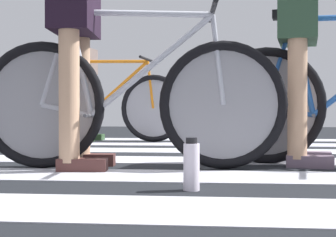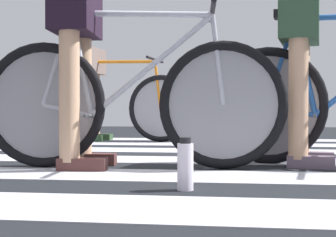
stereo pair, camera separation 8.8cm
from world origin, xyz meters
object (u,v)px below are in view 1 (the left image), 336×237
(bicycle_1_of_3, at_px, (131,100))
(bicycle_3_of_3, at_px, (108,106))
(cyclist_2_of_3, at_px, (299,56))
(water_bottle, at_px, (191,165))
(cyclist_1_of_3, at_px, (76,49))
(cyclist_3_of_3, at_px, (82,81))

(bicycle_1_of_3, relative_size, bicycle_3_of_3, 1.01)
(bicycle_1_of_3, relative_size, cyclist_2_of_3, 1.71)
(cyclist_2_of_3, bearing_deg, bicycle_1_of_3, -152.39)
(bicycle_1_of_3, height_order, water_bottle, bicycle_1_of_3)
(cyclist_1_of_3, distance_m, cyclist_3_of_3, 2.56)
(cyclist_3_of_3, height_order, water_bottle, cyclist_3_of_3)
(cyclist_2_of_3, xyz_separation_m, water_bottle, (-0.61, -0.98, -0.56))
(bicycle_1_of_3, bearing_deg, cyclist_1_of_3, 180.00)
(cyclist_3_of_3, bearing_deg, cyclist_2_of_3, -38.66)
(bicycle_1_of_3, xyz_separation_m, cyclist_1_of_3, (-0.31, -0.02, 0.28))
(bicycle_1_of_3, distance_m, water_bottle, 0.83)
(bicycle_3_of_3, bearing_deg, cyclist_2_of_3, -42.81)
(bicycle_3_of_3, distance_m, cyclist_3_of_3, 0.42)
(bicycle_3_of_3, distance_m, water_bottle, 3.28)
(cyclist_1_of_3, height_order, cyclist_3_of_3, cyclist_1_of_3)
(cyclist_1_of_3, height_order, bicycle_3_of_3, cyclist_1_of_3)
(bicycle_1_of_3, height_order, bicycle_3_of_3, same)
(water_bottle, bearing_deg, bicycle_3_of_3, 108.46)
(cyclist_1_of_3, height_order, water_bottle, cyclist_1_of_3)
(bicycle_1_of_3, bearing_deg, cyclist_3_of_3, 108.31)
(cyclist_2_of_3, distance_m, cyclist_3_of_3, 2.92)
(cyclist_2_of_3, height_order, cyclist_3_of_3, cyclist_3_of_3)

